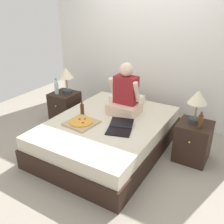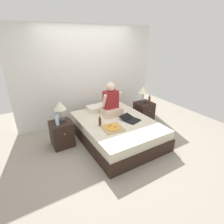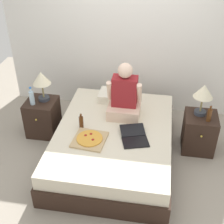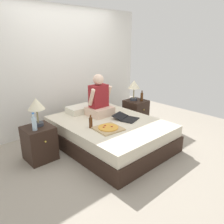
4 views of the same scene
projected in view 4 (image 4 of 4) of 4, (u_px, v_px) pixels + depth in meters
The scene contains 14 objects.
ground_plane at pixel (109, 145), 4.03m from camera, with size 5.94×5.94×0.00m, color #9E9384.
wall_back at pixel (65, 69), 4.61m from camera, with size 3.94×0.12×2.50m, color silver.
bed at pixel (109, 133), 3.96m from camera, with size 1.55×2.08×0.47m.
nightstand_left at pixel (39, 143), 3.48m from camera, with size 0.44×0.47×0.55m.
lamp_on_left_nightstand at pixel (36, 106), 3.35m from camera, with size 0.26×0.26×0.45m.
water_bottle at pixel (34, 123), 3.24m from camera, with size 0.07×0.07×0.28m.
nightstand_right at pixel (136, 112), 4.95m from camera, with size 0.44×0.47×0.55m.
lamp_on_right_nightstand at pixel (134, 86), 4.77m from camera, with size 0.26×0.26×0.45m.
beer_bottle at pixel (142, 97), 4.81m from camera, with size 0.06×0.06×0.23m.
pillow at pixel (81, 109), 4.34m from camera, with size 0.52×0.34×0.12m, color silver.
person_seated at pixel (99, 100), 4.11m from camera, with size 0.47×0.40×0.78m.
laptop at pixel (127, 118), 3.95m from camera, with size 0.42×0.49×0.07m.
pizza_box at pixel (108, 128), 3.51m from camera, with size 0.44×0.44×0.05m.
beer_bottle_on_bed at pixel (91, 123), 3.56m from camera, with size 0.06×0.06×0.22m.
Camera 4 is at (-2.41, -2.71, 1.85)m, focal length 35.00 mm.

